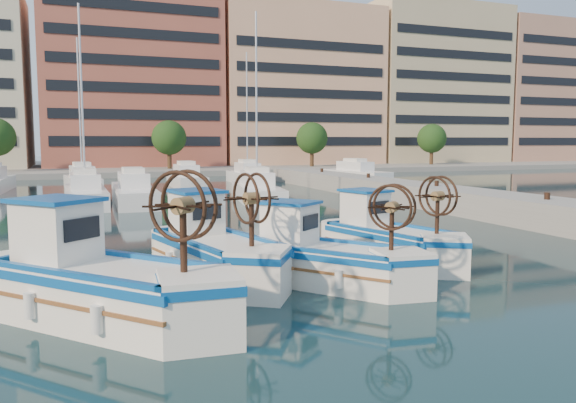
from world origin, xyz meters
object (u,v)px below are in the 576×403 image
object	(u,v)px
fishing_boat_b	(214,249)
fishing_boat_c	(323,256)
fishing_boat_a	(99,280)
fishing_boat_d	(388,237)

from	to	relation	value
fishing_boat_b	fishing_boat_c	xyz separation A→B (m)	(2.48, -1.61, -0.07)
fishing_boat_a	fishing_boat_c	world-z (taller)	fishing_boat_a
fishing_boat_a	fishing_boat_d	xyz separation A→B (m)	(8.51, 3.11, -0.12)
fishing_boat_c	fishing_boat_d	bearing A→B (deg)	-6.03
fishing_boat_a	fishing_boat_d	world-z (taller)	fishing_boat_a
fishing_boat_a	fishing_boat_d	size ratio (longest dim) A/B	1.11
fishing_boat_d	fishing_boat_b	bearing A→B (deg)	167.93
fishing_boat_c	fishing_boat_b	bearing A→B (deg)	108.70
fishing_boat_c	fishing_boat_d	size ratio (longest dim) A/B	0.95
fishing_boat_a	fishing_boat_c	distance (m)	5.62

